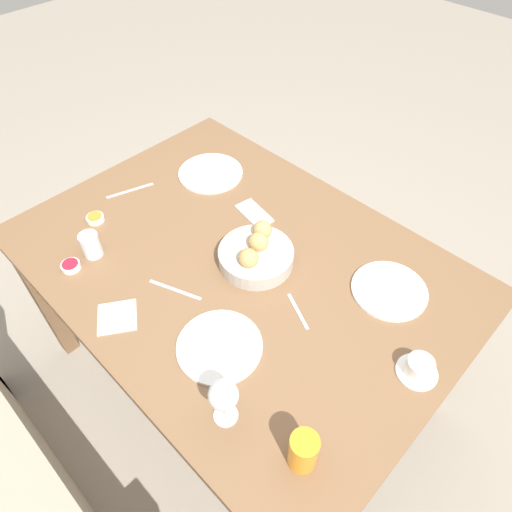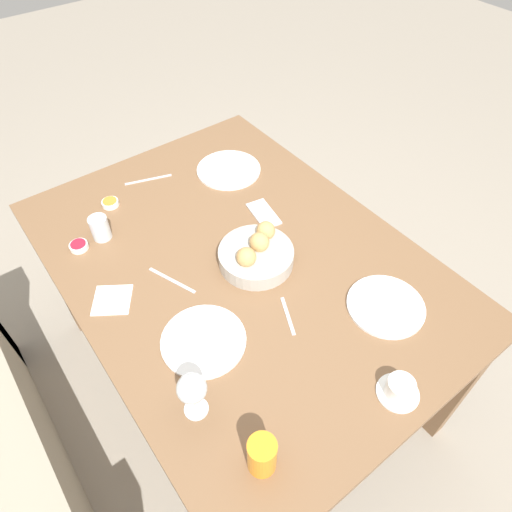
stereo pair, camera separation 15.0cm
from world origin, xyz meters
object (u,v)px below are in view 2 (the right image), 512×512
at_px(napkin, 112,300).
at_px(cell_phone, 264,214).
at_px(wine_glass, 192,390).
at_px(plate_near_left, 386,306).
at_px(jam_bowl_berry, 79,246).
at_px(plate_far_center, 204,340).
at_px(juice_glass, 262,455).
at_px(fork_silver, 172,280).
at_px(knife_silver, 148,180).
at_px(plate_near_right, 229,170).
at_px(spoon_coffee, 288,316).
at_px(bread_basket, 256,254).
at_px(jam_bowl_honey, 110,203).
at_px(water_tumbler, 100,228).
at_px(coffee_cup, 400,389).

relative_size(napkin, cell_phone, 0.99).
height_order(wine_glass, cell_phone, wine_glass).
height_order(plate_near_left, jam_bowl_berry, jam_bowl_berry).
relative_size(plate_far_center, jam_bowl_berry, 3.95).
relative_size(juice_glass, fork_silver, 0.65).
distance_m(plate_far_center, knife_silver, 0.80).
distance_m(plate_near_right, napkin, 0.74).
bearing_deg(spoon_coffee, jam_bowl_berry, 31.08).
bearing_deg(plate_far_center, fork_silver, -9.27).
distance_m(bread_basket, plate_near_right, 0.51).
distance_m(plate_far_center, cell_phone, 0.57).
bearing_deg(plate_near_right, juice_glass, 149.18).
bearing_deg(spoon_coffee, jam_bowl_honey, 14.81).
height_order(water_tumbler, jam_bowl_berry, water_tumbler).
distance_m(water_tumbler, fork_silver, 0.34).
xyz_separation_m(plate_near_right, knife_silver, (0.14, 0.29, -0.00)).
bearing_deg(coffee_cup, bread_basket, 1.51).
bearing_deg(knife_silver, plate_near_right, -116.42).
bearing_deg(bread_basket, water_tumbler, 40.90).
bearing_deg(spoon_coffee, napkin, 46.75).
height_order(jam_bowl_honey, cell_phone, jam_bowl_honey).
bearing_deg(wine_glass, jam_bowl_berry, 1.19).
bearing_deg(wine_glass, knife_silver, -20.85).
relative_size(coffee_cup, fork_silver, 0.64).
bearing_deg(fork_silver, plate_near_right, -52.48).
xyz_separation_m(plate_far_center, napkin, (0.30, 0.15, -0.00)).
height_order(plate_near_right, coffee_cup, coffee_cup).
relative_size(juice_glass, cell_phone, 0.73).
distance_m(coffee_cup, napkin, 0.88).
bearing_deg(bread_basket, juice_glass, 144.09).
xyz_separation_m(spoon_coffee, napkin, (0.38, 0.40, 0.00)).
xyz_separation_m(plate_near_right, spoon_coffee, (-0.70, 0.27, -0.00)).
distance_m(coffee_cup, fork_silver, 0.76).
height_order(water_tumbler, jam_bowl_honey, water_tumbler).
distance_m(wine_glass, spoon_coffee, 0.40).
bearing_deg(knife_silver, plate_far_center, 163.43).
distance_m(plate_near_left, spoon_coffee, 0.30).
height_order(plate_near_right, cell_phone, plate_near_right).
xyz_separation_m(plate_near_left, knife_silver, (1.00, 0.29, -0.00)).
relative_size(fork_silver, spoon_coffee, 1.35).
height_order(plate_near_left, jam_bowl_honey, jam_bowl_honey).
bearing_deg(spoon_coffee, juice_glass, 132.01).
bearing_deg(spoon_coffee, water_tumbler, 25.01).
height_order(plate_near_left, plate_far_center, same).
xyz_separation_m(juice_glass, fork_silver, (0.62, -0.11, -0.06)).
bearing_deg(spoon_coffee, plate_near_left, -120.60).
distance_m(plate_near_right, plate_far_center, 0.81).
bearing_deg(coffee_cup, water_tumbler, 20.33).
bearing_deg(napkin, cell_phone, -87.38).
bearing_deg(jam_bowl_berry, bread_basket, -132.76).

